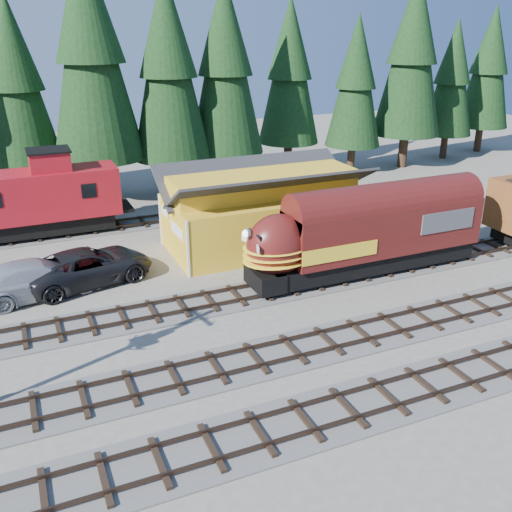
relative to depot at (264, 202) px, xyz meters
name	(u,v)px	position (x,y,z in m)	size (l,w,h in m)	color
ground	(350,314)	(0.00, -10.50, -2.96)	(120.00, 120.00, 0.00)	#6B665B
track_siding	(452,256)	(10.00, -6.50, -2.90)	(68.00, 3.20, 0.33)	#4C4947
track_spur	(90,230)	(-10.00, 7.50, -2.90)	(32.00, 3.20, 0.33)	#4C4947
depot	(264,202)	(0.00, 0.00, 0.00)	(12.80, 7.00, 5.30)	gold
conifer_backdrop	(224,67)	(2.59, 13.71, 7.23)	(78.87, 21.56, 17.16)	black
locomotive	(360,236)	(3.05, -6.50, -0.60)	(14.66, 2.91, 3.99)	black
caboose	(39,198)	(-13.02, 7.50, -0.27)	(10.48, 3.04, 5.45)	black
pickup_truck_a	(88,266)	(-11.32, -1.44, -1.97)	(3.28, 7.12, 1.98)	black
pickup_truck_b	(36,278)	(-14.06, -2.01, -1.97)	(2.79, 6.85, 1.99)	#B1B4B9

